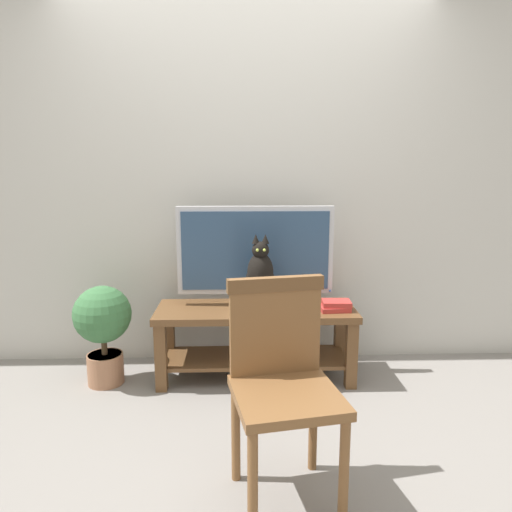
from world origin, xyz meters
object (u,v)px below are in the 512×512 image
at_px(tv_stand, 256,329).
at_px(media_box, 260,309).
at_px(book_stack, 335,306).
at_px(wooden_chair, 282,372).
at_px(tv, 255,253).
at_px(cat, 260,279).
at_px(potted_plant, 103,325).

relative_size(tv_stand, media_box, 3.58).
bearing_deg(book_stack, media_box, -176.62).
xyz_separation_m(wooden_chair, book_stack, (0.44, 1.05, -0.03)).
bearing_deg(wooden_chair, book_stack, 67.47).
bearing_deg(tv, cat, -82.97).
bearing_deg(cat, potted_plant, 177.21).
height_order(tv_stand, tv, tv).
distance_m(media_box, wooden_chair, 1.02).
distance_m(tv_stand, wooden_chair, 1.14).
bearing_deg(cat, wooden_chair, -87.33).
relative_size(tv_stand, book_stack, 6.35).
xyz_separation_m(book_stack, potted_plant, (-1.48, 0.00, -0.11)).
relative_size(tv_stand, wooden_chair, 1.40).
distance_m(media_box, book_stack, 0.48).
height_order(tv, book_stack, tv).
relative_size(wooden_chair, book_stack, 4.53).
xyz_separation_m(tv_stand, cat, (0.03, -0.11, 0.37)).
bearing_deg(book_stack, cat, -174.82).
height_order(tv_stand, wooden_chair, wooden_chair).
distance_m(wooden_chair, potted_plant, 1.49).
relative_size(media_box, cat, 0.79).
height_order(wooden_chair, book_stack, wooden_chair).
xyz_separation_m(tv_stand, wooden_chair, (0.07, -1.12, 0.21)).
distance_m(book_stack, potted_plant, 1.49).
distance_m(tv_stand, cat, 0.38).
bearing_deg(wooden_chair, media_box, 92.69).
bearing_deg(media_box, wooden_chair, -87.31).
height_order(cat, book_stack, cat).
relative_size(tv, potted_plant, 1.58).
bearing_deg(wooden_chair, tv_stand, 93.69).
bearing_deg(tv_stand, tv, 89.99).
height_order(tv_stand, cat, cat).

